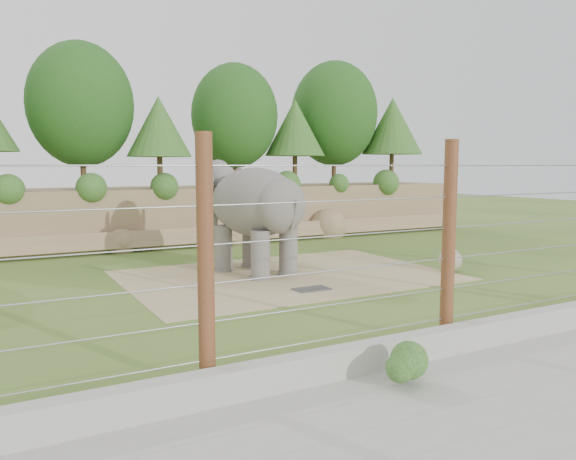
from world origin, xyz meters
TOP-DOWN VIEW (x-y plane):
  - ground at (0.00, 0.00)m, footprint 90.00×90.00m
  - back_embankment at (0.59, 12.68)m, footprint 30.00×5.52m
  - dirt_patch at (0.50, 3.00)m, footprint 10.00×7.00m
  - drain_grate at (0.11, 0.82)m, footprint 1.00×0.60m
  - elephant at (-0.19, 3.86)m, footprint 2.91×4.77m
  - stone_ball at (5.50, 0.92)m, footprint 0.76×0.76m
  - retaining_wall at (0.00, -5.00)m, footprint 26.00×0.35m
  - walkway at (0.00, -7.00)m, footprint 26.00×4.00m
  - barrier_fence at (0.00, -4.50)m, footprint 20.26×0.26m
  - walkway_shrub at (-2.19, -5.80)m, footprint 0.63×0.63m

SIDE VIEW (x-z plane):
  - ground at x=0.00m, z-range 0.00..0.00m
  - walkway at x=0.00m, z-range 0.00..0.01m
  - dirt_patch at x=0.50m, z-range 0.00..0.02m
  - drain_grate at x=0.11m, z-range 0.02..0.05m
  - retaining_wall at x=0.00m, z-range 0.00..0.50m
  - walkway_shrub at x=-2.19m, z-range 0.01..0.64m
  - stone_ball at x=5.50m, z-range 0.02..0.78m
  - elephant at x=-0.19m, z-range 0.00..3.60m
  - barrier_fence at x=0.00m, z-range 0.00..4.00m
  - back_embankment at x=0.59m, z-range -0.42..8.35m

